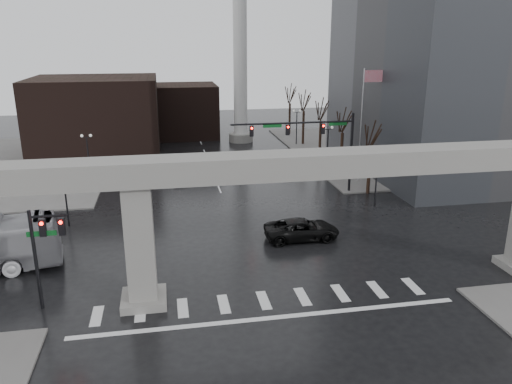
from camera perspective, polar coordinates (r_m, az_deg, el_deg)
ground at (r=31.30m, az=0.52°, el=-11.38°), size 160.00×160.00×0.00m
sidewalk_ne at (r=71.87m, az=15.58°, el=4.67°), size 28.00×36.00×0.15m
elevated_guideway at (r=28.90m, az=3.02°, el=0.91°), size 48.00×2.60×8.70m
building_far_left at (r=70.20m, az=-17.76°, el=8.29°), size 16.00×14.00×10.00m
building_far_mid at (r=79.77m, az=-8.20°, el=9.20°), size 10.00×10.00×8.00m
smokestack at (r=73.83m, az=-1.83°, el=16.01°), size 3.60×3.60×30.00m
signal_mast_arm at (r=48.80m, az=6.71°, el=6.33°), size 12.12×0.43×8.00m
signal_left_pole at (r=30.35m, az=-23.10°, el=-5.32°), size 2.30×0.30×6.00m
flagpole_assembly at (r=53.63m, az=12.29°, el=8.89°), size 2.06×0.12×12.00m
lamp_right_0 at (r=46.51m, az=13.67°, el=2.43°), size 1.22×0.32×5.11m
lamp_right_1 at (r=59.21m, az=8.21°, el=5.89°), size 1.22×0.32×5.11m
lamp_right_2 at (r=72.39m, az=4.68°, el=8.08°), size 1.22×0.32×5.11m
lamp_left_0 at (r=43.32m, az=-21.05°, el=0.66°), size 1.22×0.32×5.11m
lamp_left_1 at (r=56.74m, az=-18.70°, el=4.65°), size 1.22×0.32×5.11m
lamp_left_2 at (r=70.38m, az=-17.24°, el=7.10°), size 1.22×0.32×5.11m
tree_right_0 at (r=50.64m, az=12.86°, el=2.89°), size 1.09×1.58×7.50m
tree_right_1 at (r=57.85m, az=9.78°, el=4.91°), size 1.09×1.61×7.67m
tree_right_2 at (r=65.24m, az=7.38°, el=6.48°), size 1.10×1.63×7.85m
tree_right_3 at (r=72.76m, az=5.46°, el=7.71°), size 1.11×1.66×8.02m
tree_right_4 at (r=80.37m, az=3.89°, el=8.71°), size 1.12×1.69×8.19m
pickup_truck at (r=38.80m, az=5.26°, el=-4.27°), size 5.80×2.68×1.61m
far_car at (r=55.73m, az=-8.93°, el=2.27°), size 2.18×4.58×1.51m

